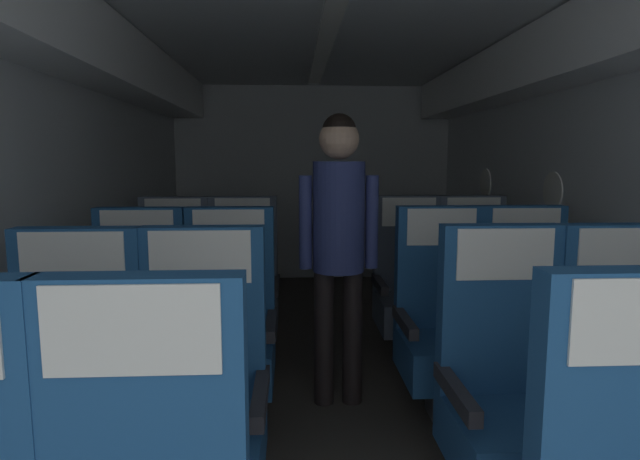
# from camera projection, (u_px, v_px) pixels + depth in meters

# --- Properties ---
(ground) EXTENTS (3.37, 6.64, 0.02)m
(ground) POSITION_uv_depth(u_px,v_px,m) (335.00, 399.00, 3.02)
(ground) COLOR #3D3833
(fuselage_shell) EXTENTS (3.25, 6.29, 2.24)m
(fuselage_shell) POSITION_uv_depth(u_px,v_px,m) (332.00, 117.00, 3.05)
(fuselage_shell) COLOR silver
(fuselage_shell) RESTS_ON ground
(seat_b_left_window) EXTENTS (0.50, 0.51, 1.11)m
(seat_b_left_window) POSITION_uv_depth(u_px,v_px,m) (71.00, 409.00, 1.89)
(seat_b_left_window) COLOR #38383D
(seat_b_left_window) RESTS_ON ground
(seat_b_left_aisle) EXTENTS (0.50, 0.51, 1.11)m
(seat_b_left_aisle) POSITION_uv_depth(u_px,v_px,m) (200.00, 404.00, 1.93)
(seat_b_left_aisle) COLOR #38383D
(seat_b_left_aisle) RESTS_ON ground
(seat_b_right_aisle) EXTENTS (0.50, 0.51, 1.11)m
(seat_b_right_aisle) POSITION_uv_depth(u_px,v_px,m) (630.00, 396.00, 2.00)
(seat_b_right_aisle) COLOR #38383D
(seat_b_right_aisle) RESTS_ON ground
(seat_b_right_window) EXTENTS (0.50, 0.51, 1.11)m
(seat_b_right_window) POSITION_uv_depth(u_px,v_px,m) (508.00, 398.00, 1.98)
(seat_b_right_window) COLOR #38383D
(seat_b_right_window) RESTS_ON ground
(seat_c_left_window) EXTENTS (0.50, 0.51, 1.11)m
(seat_c_left_window) POSITION_uv_depth(u_px,v_px,m) (137.00, 333.00, 2.72)
(seat_c_left_window) COLOR #38383D
(seat_c_left_window) RESTS_ON ground
(seat_c_left_aisle) EXTENTS (0.50, 0.51, 1.11)m
(seat_c_left_aisle) POSITION_uv_depth(u_px,v_px,m) (229.00, 332.00, 2.75)
(seat_c_left_aisle) COLOR #38383D
(seat_c_left_aisle) RESTS_ON ground
(seat_c_right_aisle) EXTENTS (0.50, 0.51, 1.11)m
(seat_c_right_aisle) POSITION_uv_depth(u_px,v_px,m) (528.00, 326.00, 2.83)
(seat_c_right_aisle) COLOR #38383D
(seat_c_right_aisle) RESTS_ON ground
(seat_c_right_window) EXTENTS (0.50, 0.51, 1.11)m
(seat_c_right_window) POSITION_uv_depth(u_px,v_px,m) (443.00, 328.00, 2.81)
(seat_c_right_window) COLOR #38383D
(seat_c_right_window) RESTS_ON ground
(seat_d_left_window) EXTENTS (0.50, 0.51, 1.11)m
(seat_d_left_window) POSITION_uv_depth(u_px,v_px,m) (173.00, 293.00, 3.54)
(seat_d_left_window) COLOR #38383D
(seat_d_left_window) RESTS_ON ground
(seat_d_left_aisle) EXTENTS (0.50, 0.51, 1.11)m
(seat_d_left_aisle) POSITION_uv_depth(u_px,v_px,m) (243.00, 292.00, 3.58)
(seat_d_left_aisle) COLOR #38383D
(seat_d_left_aisle) RESTS_ON ground
(seat_d_right_aisle) EXTENTS (0.50, 0.51, 1.11)m
(seat_d_right_aisle) POSITION_uv_depth(u_px,v_px,m) (475.00, 289.00, 3.64)
(seat_d_right_aisle) COLOR #38383D
(seat_d_right_aisle) RESTS_ON ground
(seat_d_right_window) EXTENTS (0.50, 0.51, 1.11)m
(seat_d_right_window) POSITION_uv_depth(u_px,v_px,m) (410.00, 290.00, 3.63)
(seat_d_right_window) COLOR #38383D
(seat_d_right_window) RESTS_ON ground
(flight_attendant) EXTENTS (0.43, 0.28, 1.60)m
(flight_attendant) POSITION_uv_depth(u_px,v_px,m) (339.00, 229.00, 2.82)
(flight_attendant) COLOR black
(flight_attendant) RESTS_ON ground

